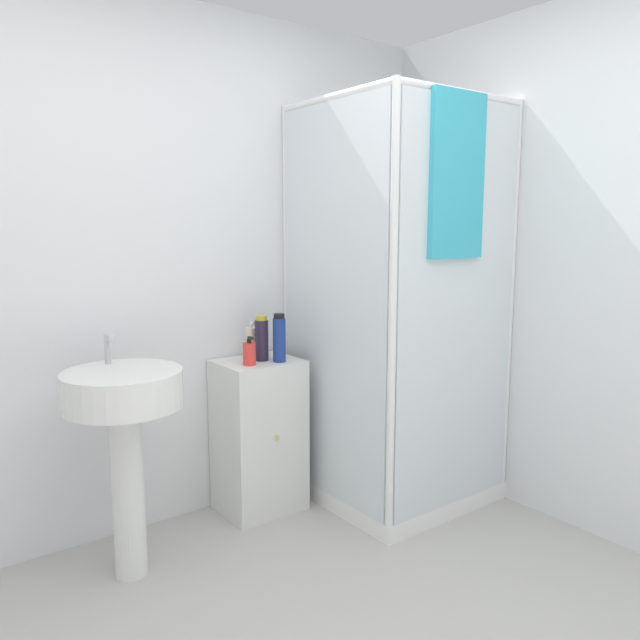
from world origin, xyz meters
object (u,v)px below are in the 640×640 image
Objects in this scene: sink at (124,418)px; shampoo_bottle_blue at (279,338)px; shampoo_bottle_tall_black at (262,339)px; soap_dispenser at (249,353)px; lotion_bottle_white at (251,343)px.

sink is 4.19× the size of shampoo_bottle_blue.
shampoo_bottle_tall_black is at bearing 14.17° from sink.
sink reaches higher than soap_dispenser.
shampoo_bottle_tall_black reaches higher than lotion_bottle_white.
shampoo_bottle_tall_black is 0.94× the size of shampoo_bottle_blue.
sink is at bearing -160.65° from lotion_bottle_white.
soap_dispenser is 0.62× the size of shampoo_bottle_tall_black.
shampoo_bottle_tall_black is (0.78, 0.20, 0.21)m from sink.
sink reaches higher than lotion_bottle_white.
sink is 7.11× the size of soap_dispenser.
shampoo_bottle_tall_black reaches higher than sink.
shampoo_bottle_tall_black is 1.20× the size of lotion_bottle_white.
shampoo_bottle_tall_black is at bearing -75.82° from lotion_bottle_white.
sink is at bearing -167.95° from soap_dispenser.
soap_dispenser is 0.75× the size of lotion_bottle_white.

